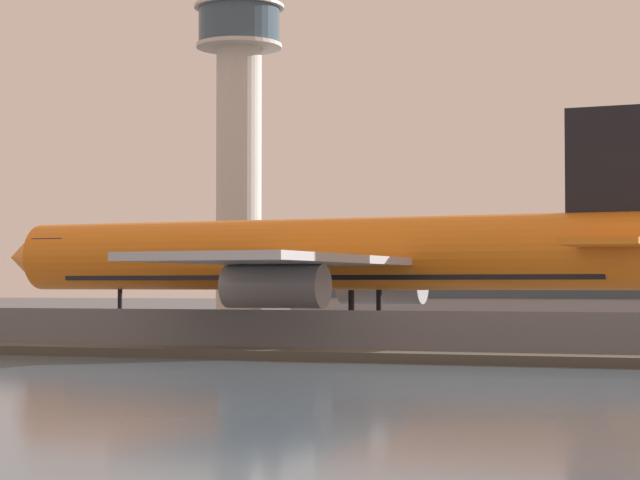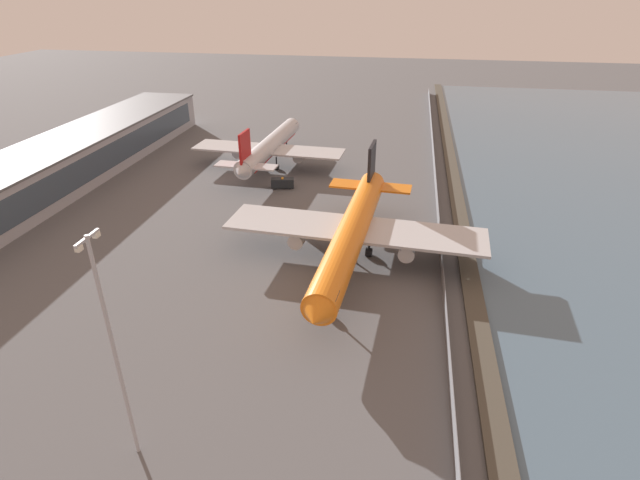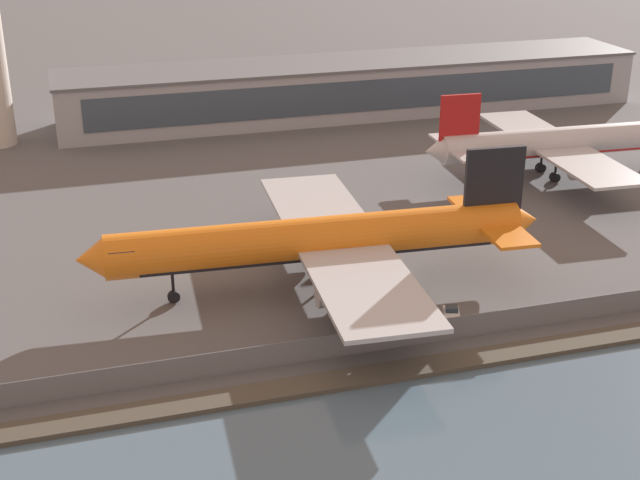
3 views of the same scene
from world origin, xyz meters
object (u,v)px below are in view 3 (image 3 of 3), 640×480
Objects in this scene: cargo_jet_orange at (325,240)px; ops_van at (493,191)px; passenger_jet_silver at (564,142)px; baggage_tug at (451,317)px.

ops_van is (30.80, 19.99, -4.45)m from cargo_jet_orange.
ops_van is at bearing -155.52° from passenger_jet_silver.
passenger_jet_silver is at bearing 30.39° from cargo_jet_orange.
cargo_jet_orange is 52.82m from passenger_jet_silver.
passenger_jet_silver is 16.68m from ops_van.
passenger_jet_silver is 52.77m from baggage_tug.
passenger_jet_silver is 12.76× the size of baggage_tug.
cargo_jet_orange is 16.29m from baggage_tug.
cargo_jet_orange is at bearing -149.61° from passenger_jet_silver.
passenger_jet_silver is (45.56, 26.72, -0.56)m from cargo_jet_orange.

